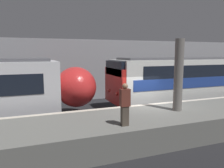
# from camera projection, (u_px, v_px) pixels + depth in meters

# --- Properties ---
(ground_plane) EXTENTS (120.00, 120.00, 0.00)m
(ground_plane) POSITION_uv_depth(u_px,v_px,m) (148.00, 123.00, 12.28)
(ground_plane) COLOR black
(platform) EXTENTS (40.00, 3.57, 1.09)m
(platform) POSITION_uv_depth(u_px,v_px,m) (167.00, 123.00, 10.55)
(platform) COLOR slate
(platform) RESTS_ON ground
(station_rear_barrier) EXTENTS (50.00, 0.15, 5.00)m
(station_rear_barrier) POSITION_uv_depth(u_px,v_px,m) (105.00, 69.00, 18.66)
(station_rear_barrier) COLOR #939399
(station_rear_barrier) RESTS_ON ground
(support_pillar_near) EXTENTS (0.43, 0.43, 3.48)m
(support_pillar_near) POSITION_uv_depth(u_px,v_px,m) (179.00, 75.00, 10.51)
(support_pillar_near) COLOR slate
(support_pillar_near) RESTS_ON platform
(person_waiting) EXTENTS (0.38, 0.24, 1.66)m
(person_waiting) POSITION_uv_depth(u_px,v_px,m) (125.00, 104.00, 8.36)
(person_waiting) COLOR #473D33
(person_waiting) RESTS_ON platform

